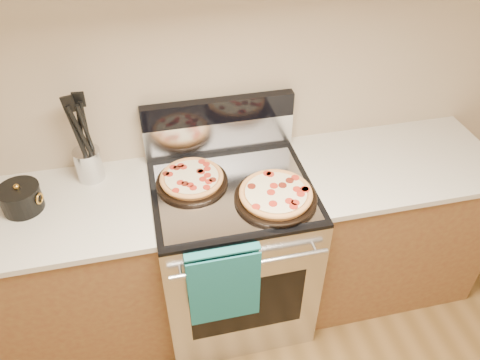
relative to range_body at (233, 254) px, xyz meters
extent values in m
plane|color=tan|center=(0.00, 0.35, 0.90)|extent=(4.00, 0.00, 4.00)
cube|color=#B7B7BC|center=(0.00, 0.00, 0.00)|extent=(0.76, 0.68, 0.90)
cube|color=black|center=(0.00, -0.34, 0.00)|extent=(0.56, 0.01, 0.40)
cube|color=black|center=(0.00, 0.00, 0.46)|extent=(0.76, 0.68, 0.02)
cube|color=silver|center=(0.00, 0.31, 0.56)|extent=(0.76, 0.06, 0.18)
cube|color=black|center=(0.00, 0.31, 0.71)|extent=(0.76, 0.06, 0.12)
cylinder|color=silver|center=(0.00, -0.38, 0.35)|extent=(0.70, 0.03, 0.03)
cube|color=gray|center=(0.00, -0.03, 0.47)|extent=(0.70, 0.55, 0.01)
cube|color=brown|center=(-0.88, 0.03, -0.01)|extent=(1.00, 0.62, 0.88)
cube|color=#BDB7AA|center=(-0.88, 0.03, 0.45)|extent=(1.02, 0.64, 0.03)
cube|color=brown|center=(0.88, 0.03, -0.01)|extent=(1.00, 0.62, 0.88)
cube|color=#BDB7AA|center=(0.88, 0.03, 0.45)|extent=(1.02, 0.64, 0.03)
cylinder|color=silver|center=(-0.65, 0.24, 0.54)|extent=(0.14, 0.14, 0.16)
cylinder|color=black|center=(-0.94, 0.08, 0.51)|extent=(0.23, 0.23, 0.11)
camera|label=1|loc=(-0.33, -1.64, 1.92)|focal=35.00mm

